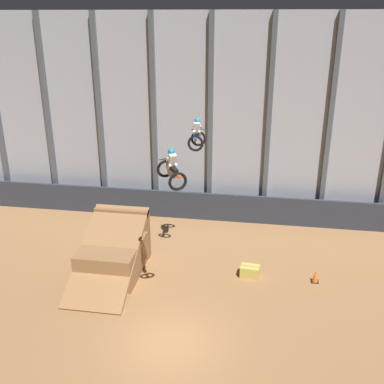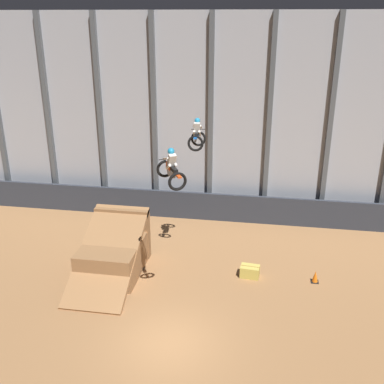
{
  "view_description": "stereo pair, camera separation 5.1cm",
  "coord_description": "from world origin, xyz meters",
  "px_view_note": "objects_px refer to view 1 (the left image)",
  "views": [
    {
      "loc": [
        3.08,
        -13.61,
        11.74
      ],
      "look_at": [
        -0.06,
        5.82,
        4.02
      ],
      "focal_mm": 42.0,
      "sensor_mm": 36.0,
      "label": 1
    },
    {
      "loc": [
        3.14,
        -13.6,
        11.74
      ],
      "look_at": [
        -0.06,
        5.82,
        4.02
      ],
      "focal_mm": 42.0,
      "sensor_mm": 36.0,
      "label": 2
    }
  ],
  "objects_px": {
    "dirt_ramp": "(115,252)",
    "hay_bale_trackside": "(250,271)",
    "rider_bike_left_air": "(172,169)",
    "traffic_cone_near_ramp": "(315,277)",
    "rider_bike_right_air": "(197,136)"
  },
  "relations": [
    {
      "from": "dirt_ramp",
      "to": "hay_bale_trackside",
      "type": "relative_size",
      "value": 5.58
    },
    {
      "from": "dirt_ramp",
      "to": "rider_bike_left_air",
      "type": "distance_m",
      "value": 6.96
    },
    {
      "from": "rider_bike_left_air",
      "to": "hay_bale_trackside",
      "type": "distance_m",
      "value": 7.48
    },
    {
      "from": "dirt_ramp",
      "to": "rider_bike_left_air",
      "type": "bearing_deg",
      "value": -37.8
    },
    {
      "from": "traffic_cone_near_ramp",
      "to": "rider_bike_right_air",
      "type": "bearing_deg",
      "value": 169.04
    },
    {
      "from": "dirt_ramp",
      "to": "rider_bike_right_air",
      "type": "height_order",
      "value": "rider_bike_right_air"
    },
    {
      "from": "hay_bale_trackside",
      "to": "rider_bike_left_air",
      "type": "bearing_deg",
      "value": -134.84
    },
    {
      "from": "traffic_cone_near_ramp",
      "to": "hay_bale_trackside",
      "type": "distance_m",
      "value": 3.07
    },
    {
      "from": "rider_bike_right_air",
      "to": "dirt_ramp",
      "type": "bearing_deg",
      "value": -161.02
    },
    {
      "from": "dirt_ramp",
      "to": "traffic_cone_near_ramp",
      "type": "relative_size",
      "value": 9.18
    },
    {
      "from": "rider_bike_left_air",
      "to": "hay_bale_trackside",
      "type": "relative_size",
      "value": 1.82
    },
    {
      "from": "dirt_ramp",
      "to": "rider_bike_right_air",
      "type": "distance_m",
      "value": 6.96
    },
    {
      "from": "rider_bike_left_air",
      "to": "rider_bike_right_air",
      "type": "height_order",
      "value": "rider_bike_right_air"
    },
    {
      "from": "rider_bike_right_air",
      "to": "hay_bale_trackside",
      "type": "bearing_deg",
      "value": -25.78
    },
    {
      "from": "rider_bike_left_air",
      "to": "traffic_cone_near_ramp",
      "type": "height_order",
      "value": "rider_bike_left_air"
    }
  ]
}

